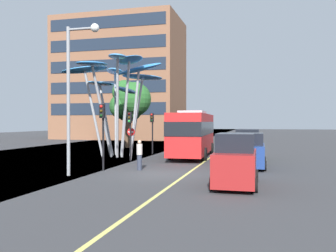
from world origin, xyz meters
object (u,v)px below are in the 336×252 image
Objects in this scene: car_parked_far at (248,145)px; street_lamp at (75,80)px; traffic_light_kerb_far at (130,125)px; car_parked_mid at (249,151)px; traffic_light_kerb_near at (102,123)px; red_bus at (193,132)px; pedestrian at (139,155)px; traffic_light_island_mid at (152,124)px; car_parked_near at (236,162)px; leaf_sculpture at (118,78)px; no_entry_sign at (131,138)px.

street_lamp reaches higher than car_parked_far.
traffic_light_kerb_far is 0.87× the size of car_parked_mid.
traffic_light_kerb_near is 0.95× the size of car_parked_mid.
red_bus is 8.77m from pedestrian.
traffic_light_island_mid is 2.04× the size of pedestrian.
car_parked_mid is at bearing -51.78° from red_bus.
red_bus is at bearing 69.46° from traffic_light_kerb_near.
pedestrian is (-6.14, -2.73, -0.12)m from car_parked_mid.
traffic_light_kerb_near is 8.49m from car_parked_near.
leaf_sculpture reaches higher than pedestrian.
leaf_sculpture reaches higher than car_parked_near.
street_lamp reaches higher than no_entry_sign.
traffic_light_kerb_near is 0.49× the size of street_lamp.
car_parked_mid is at bearing -24.42° from leaf_sculpture.
car_parked_near is 12.15m from car_parked_far.
red_bus is 13.15m from car_parked_near.
pedestrian is (4.50, -7.56, -5.48)m from leaf_sculpture.
traffic_light_kerb_far is at bearing 168.19° from car_parked_mid.
traffic_light_kerb_near is 1.09× the size of traffic_light_kerb_far.
red_bus is 4.27m from traffic_light_island_mid.
leaf_sculpture is 2.46× the size of traffic_light_kerb_far.
street_lamp reaches higher than traffic_light_island_mid.
car_parked_mid is at bearing 33.25° from street_lamp.
car_parked_near is 0.51× the size of street_lamp.
red_bus reaches higher than car_parked_mid.
car_parked_far is (-0.26, 5.56, 0.06)m from car_parked_mid.
car_parked_mid is (8.49, -7.45, -1.59)m from traffic_light_island_mid.
street_lamp is 4.47× the size of pedestrian.
red_bus is 2.21× the size of car_parked_far.
car_parked_near is 2.28× the size of pedestrian.
car_parked_far is (0.10, 12.15, -0.01)m from car_parked_near.
car_parked_mid is 5.57m from car_parked_far.
car_parked_mid is 2.31× the size of pedestrian.
no_entry_sign is (-0.19, -4.72, -1.02)m from traffic_light_island_mid.
street_lamp is 9.07m from no_entry_sign.
leaf_sculpture reaches higher than traffic_light_kerb_near.
traffic_light_island_mid is 0.79× the size of car_parked_far.
no_entry_sign is at bearing 115.00° from pedestrian.
pedestrian is (-5.88, -8.29, -0.18)m from car_parked_far.
car_parked_far is 8.91m from no_entry_sign.
pedestrian is at bearing -59.24° from leaf_sculpture.
traffic_light_kerb_far is 5.69m from traffic_light_island_mid.
car_parked_near is at bearing -93.09° from car_parked_mid.
traffic_light_kerb_near is at bearing -84.65° from no_entry_sign.
traffic_light_island_mid is at bearing 120.10° from car_parked_near.
leaf_sculpture is at bearing -129.38° from traffic_light_island_mid.
traffic_light_island_mid is 0.88× the size of car_parked_mid.
traffic_light_island_mid is at bearing 103.01° from pedestrian.
car_parked_near is 6.60m from car_parked_mid.
traffic_light_kerb_near reaches higher than car_parked_near.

